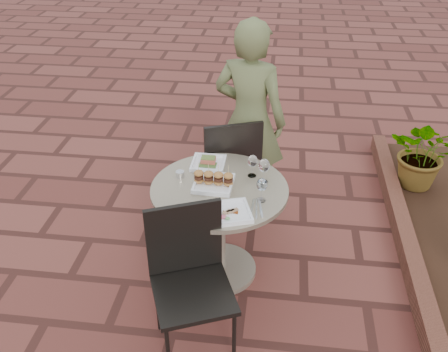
# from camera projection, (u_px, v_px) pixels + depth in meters

# --- Properties ---
(ground) EXTENTS (60.00, 60.00, 0.00)m
(ground) POSITION_uv_depth(u_px,v_px,m) (195.00, 249.00, 3.84)
(ground) COLOR brown
(ground) RESTS_ON ground
(cafe_table) EXTENTS (0.90, 0.90, 0.73)m
(cafe_table) POSITION_uv_depth(u_px,v_px,m) (220.00, 218.00, 3.38)
(cafe_table) COLOR gray
(cafe_table) RESTS_ON ground
(chair_far) EXTENTS (0.57, 0.57, 0.93)m
(chair_far) POSITION_uv_depth(u_px,v_px,m) (230.00, 163.00, 3.86)
(chair_far) COLOR black
(chair_far) RESTS_ON ground
(chair_near) EXTENTS (0.58, 0.58, 0.93)m
(chair_near) POSITION_uv_depth(u_px,v_px,m) (189.00, 269.00, 2.86)
(chair_near) COLOR black
(chair_near) RESTS_ON ground
(diner) EXTENTS (0.67, 0.53, 1.61)m
(diner) POSITION_uv_depth(u_px,v_px,m) (250.00, 120.00, 3.91)
(diner) COLOR #535A31
(diner) RESTS_ON ground
(plate_salmon) EXTENTS (0.23, 0.23, 0.06)m
(plate_salmon) POSITION_uv_depth(u_px,v_px,m) (208.00, 163.00, 3.47)
(plate_salmon) COLOR white
(plate_salmon) RESTS_ON cafe_table
(plate_sliders) EXTENTS (0.26, 0.26, 0.16)m
(plate_sliders) POSITION_uv_depth(u_px,v_px,m) (214.00, 180.00, 3.24)
(plate_sliders) COLOR white
(plate_sliders) RESTS_ON cafe_table
(plate_tuna) EXTENTS (0.30, 0.30, 0.03)m
(plate_tuna) POSITION_uv_depth(u_px,v_px,m) (230.00, 212.00, 2.99)
(plate_tuna) COLOR white
(plate_tuna) RESTS_ON cafe_table
(wine_glass_right) EXTENTS (0.07, 0.07, 0.16)m
(wine_glass_right) POSITION_uv_depth(u_px,v_px,m) (262.00, 185.00, 3.06)
(wine_glass_right) COLOR white
(wine_glass_right) RESTS_ON cafe_table
(wine_glass_mid) EXTENTS (0.07, 0.07, 0.16)m
(wine_glass_mid) POSITION_uv_depth(u_px,v_px,m) (252.00, 161.00, 3.30)
(wine_glass_mid) COLOR white
(wine_glass_mid) RESTS_ON cafe_table
(wine_glass_far) EXTENTS (0.07, 0.07, 0.17)m
(wine_glass_far) POSITION_uv_depth(u_px,v_px,m) (264.00, 166.00, 3.23)
(wine_glass_far) COLOR white
(wine_glass_far) RESTS_ON cafe_table
(steel_ramekin) EXTENTS (0.07, 0.07, 0.04)m
(steel_ramekin) POSITION_uv_depth(u_px,v_px,m) (180.00, 174.00, 3.34)
(steel_ramekin) COLOR silver
(steel_ramekin) RESTS_ON cafe_table
(cutlery_set) EXTENTS (0.12, 0.22, 0.00)m
(cutlery_set) POSITION_uv_depth(u_px,v_px,m) (256.00, 209.00, 3.04)
(cutlery_set) COLOR silver
(cutlery_set) RESTS_ON cafe_table
(planter_curb) EXTENTS (0.12, 3.00, 0.15)m
(planter_curb) POSITION_uv_depth(u_px,v_px,m) (403.00, 233.00, 3.88)
(planter_curb) COLOR brown
(planter_curb) RESTS_ON ground
(potted_plant_a) EXTENTS (0.71, 0.66, 0.65)m
(potted_plant_a) POSITION_uv_depth(u_px,v_px,m) (425.00, 153.00, 4.31)
(potted_plant_a) COLOR #33662D
(potted_plant_a) RESTS_ON mulch_bed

